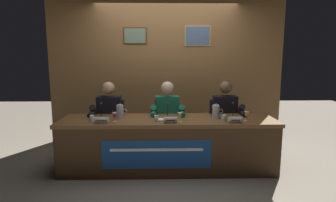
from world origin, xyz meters
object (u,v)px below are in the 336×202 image
Objects in this scene: water_cup_left at (92,119)px; microphone_center at (167,114)px; panelist_left at (108,115)px; document_stack_center at (166,120)px; nameplate_left at (101,120)px; water_cup_right at (224,118)px; chair_right at (223,129)px; panelist_right at (226,114)px; conference_table at (168,137)px; juice_glass_center at (180,115)px; water_cup_center at (156,119)px; panelist_center at (167,115)px; water_pitcher_left_side at (120,112)px; chair_center at (167,129)px; juice_glass_right at (247,114)px; nameplate_center at (170,120)px; nameplate_right at (235,120)px; microphone_right at (234,113)px; water_pitcher_right_side at (216,112)px; chair_left at (111,129)px; juice_glass_left at (115,115)px; microphone_left at (100,114)px.

microphone_center is at bearing 7.46° from water_cup_left.
document_stack_center is at bearing -27.50° from panelist_left.
nameplate_left is 1.63m from water_cup_right.
chair_right is 0.34m from panelist_right.
conference_table is 13.86× the size of microphone_center.
juice_glass_center reaches higher than water_cup_center.
document_stack_center is at bearing -94.25° from panelist_center.
nameplate_left is 0.92× the size of water_pitcher_left_side.
chair_center is 0.68m from microphone_center.
chair_center is at bearing 180.00° from chair_right.
juice_glass_right is 0.32m from water_cup_right.
water_cup_left is 1.15m from panelist_center.
water_pitcher_left_side reaches higher than chair_right.
water_cup_left is 1.06m from nameplate_center.
panelist_right is at bearing -12.48° from chair_center.
chair_right is (0.90, 0.20, -0.28)m from panelist_center.
chair_center is at bearing 136.40° from nameplate_right.
panelist_center reaches higher than chair_right.
water_cup_right is at bearing -137.06° from microphone_right.
juice_glass_right is 0.59× the size of water_pitcher_right_side.
water_cup_left is at bearing -165.26° from panelist_right.
chair_right is (0.90, 0.67, -0.06)m from conference_table.
nameplate_center is at bearing -25.30° from water_cup_center.
conference_table is 0.76m from water_pitcher_right_side.
chair_right is at bearing 67.76° from water_pitcher_right_side.
water_cup_left and water_cup_center have the same top height.
microphone_right is 1.03× the size of water_pitcher_right_side.
microphone_right is (-0.14, 0.14, -0.01)m from juice_glass_right.
water_cup_center is at bearing -153.04° from panelist_right.
microphone_center is (0.89, -0.37, 0.10)m from panelist_left.
water_cup_center is 0.69× the size of juice_glass_right.
chair_left is at bearing 160.35° from juice_glass_right.
juice_glass_right is at bearing 0.52° from juice_glass_left.
juice_glass_center is at bearing -1.98° from water_cup_left.
panelist_left is at bearing 168.86° from microphone_right.
nameplate_right is at bearing -92.10° from panelist_right.
chair_center is (0.90, 0.00, 0.00)m from chair_left.
juice_glass_left reaches higher than document_stack_center.
microphone_left is at bearing 179.74° from microphone_right.
document_stack_center is at bearing -92.95° from chair_center.
microphone_center is at bearing -32.75° from chair_left.
juice_glass_left is at bearing 178.10° from juice_glass_center.
juice_glass_center is (1.03, 0.08, 0.05)m from nameplate_left.
water_pitcher_left_side is at bearing -66.40° from chair_left.
juice_glass_left is at bearing 175.81° from nameplate_right.
chair_left is 1.00× the size of chair_center.
water_cup_right is at bearing -0.37° from juice_glass_left.
chair_left reaches higher than document_stack_center.
document_stack_center is (-0.93, -0.45, 0.03)m from panelist_right.
panelist_right is (0.90, 0.00, 0.00)m from panelist_center.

